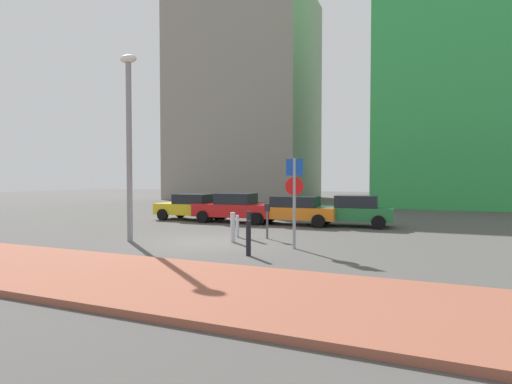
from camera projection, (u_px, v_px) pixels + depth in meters
name	position (u px, v px, depth m)	size (l,w,h in m)	color
ground_plane	(206.00, 242.00, 14.32)	(120.00, 120.00, 0.00)	#4C4947
sidewalk_brick	(91.00, 274.00, 9.27)	(40.00, 3.83, 0.14)	#93513D
parked_car_yellow	(193.00, 207.00, 22.09)	(4.16, 2.01, 1.46)	gold
parked_car_red	(235.00, 208.00, 20.86)	(4.39, 2.02, 1.55)	red
parked_car_orange	(293.00, 210.00, 19.77)	(4.48, 1.92, 1.44)	orange
parked_car_green	(351.00, 210.00, 19.08)	(4.16, 2.05, 1.51)	#237238
parking_sign_post	(294.00, 192.00, 12.93)	(0.60, 0.12, 3.00)	gray
parking_meter	(267.00, 216.00, 15.13)	(0.18, 0.14, 1.35)	#4C4C51
street_lamp	(129.00, 132.00, 14.38)	(0.70, 0.36, 6.84)	gray
traffic_bollard_near	(249.00, 225.00, 15.00)	(0.18, 0.18, 1.07)	black
traffic_bollard_mid	(233.00, 227.00, 14.29)	(0.18, 0.18, 1.09)	#B7B7BC
traffic_bollard_far	(248.00, 238.00, 11.75)	(0.15, 0.15, 1.06)	black
traffic_bollard_edge	(237.00, 226.00, 15.56)	(0.13, 0.13, 0.87)	#B7B7BC
building_colorful_midrise	(467.00, 19.00, 33.43)	(14.36, 13.01, 31.96)	green
building_under_construction	(246.00, 99.00, 46.43)	(15.42, 12.35, 23.60)	gray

